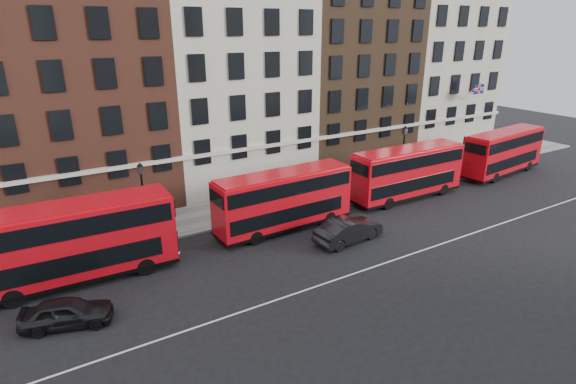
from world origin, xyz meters
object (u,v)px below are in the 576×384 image
bus_b (283,199)px  car_rear (67,312)px  traffic_light (464,146)px  bus_c (407,172)px  bus_d (503,151)px  car_front (349,230)px  bus_a (71,242)px

bus_b → car_rear: (-14.64, -4.14, -1.58)m
car_rear → traffic_light: 38.23m
traffic_light → bus_c: bearing=-164.5°
bus_b → traffic_light: bus_b is taller
bus_b → bus_d: size_ratio=0.98×
car_front → traffic_light: (20.10, 6.97, 1.62)m
bus_a → bus_d: size_ratio=1.07×
bus_b → traffic_light: 23.07m
bus_b → bus_d: 24.83m
bus_a → traffic_light: size_ratio=3.42×
bus_b → traffic_light: bearing=5.9°
bus_c → traffic_light: 11.31m
bus_b → car_rear: bus_b is taller
bus_b → car_front: (2.77, -3.94, -1.47)m
bus_b → bus_c: 11.97m
bus_d → traffic_light: bus_d is taller
bus_b → car_front: bearing=-56.5°
bus_d → car_rear: bearing=-179.9°
bus_a → bus_b: bus_a is taller
car_rear → car_front: car_front is taller
car_rear → car_front: 17.41m
bus_b → bus_d: (24.83, -0.00, 0.02)m
bus_d → traffic_light: 3.61m
car_rear → car_front: (17.41, 0.19, 0.11)m
bus_a → bus_c: (25.67, -0.00, -0.15)m
bus_b → bus_a: bearing=178.4°
car_front → traffic_light: bearing=-76.2°
bus_c → car_rear: size_ratio=2.49×
bus_c → car_rear: 26.98m
car_front → bus_a: bearing=71.2°
bus_d → car_rear: (-39.47, -4.13, -1.60)m
bus_c → car_rear: (-26.62, -4.14, -1.64)m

